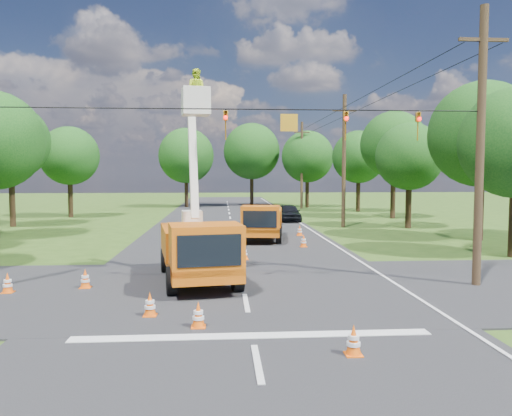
{
  "coord_description": "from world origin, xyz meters",
  "views": [
    {
      "loc": [
        -0.74,
        -15.35,
        4.1
      ],
      "look_at": [
        0.72,
        6.01,
        2.6
      ],
      "focal_mm": 35.0,
      "sensor_mm": 36.0,
      "label": 1
    }
  ],
  "objects": [
    {
      "name": "stop_bar",
      "position": [
        0.0,
        -3.2,
        0.0
      ],
      "size": [
        9.0,
        0.45,
        0.02
      ],
      "primitive_type": "cube",
      "color": "silver",
      "rests_on": "ground"
    },
    {
      "name": "ground_worker",
      "position": [
        -1.7,
        4.3,
        0.9
      ],
      "size": [
        0.78,
        0.75,
        1.8
      ],
      "primitive_type": "imported",
      "rotation": [
        0.0,
        0.0,
        0.68
      ],
      "color": "#DD5812",
      "rests_on": "ground"
    },
    {
      "name": "tree_right_d",
      "position": [
        14.8,
        29.0,
        6.68
      ],
      "size": [
        6.0,
        6.0,
        9.7
      ],
      "color": "#382616",
      "rests_on": "ground"
    },
    {
      "name": "traffic_cone_1",
      "position": [
        2.18,
        -4.62,
        0.36
      ],
      "size": [
        0.38,
        0.38,
        0.71
      ],
      "color": "#FF5F0D",
      "rests_on": "ground"
    },
    {
      "name": "pole_right_near",
      "position": [
        8.5,
        2.0,
        5.11
      ],
      "size": [
        1.8,
        0.3,
        10.0
      ],
      "color": "#4C3823",
      "rests_on": "ground"
    },
    {
      "name": "ground",
      "position": [
        0.0,
        20.0,
        0.0
      ],
      "size": [
        140.0,
        140.0,
        0.0
      ],
      "primitive_type": "plane",
      "color": "#2C4C16",
      "rests_on": "ground"
    },
    {
      "name": "tree_right_e",
      "position": [
        13.8,
        37.0,
        5.81
      ],
      "size": [
        5.6,
        5.6,
        8.63
      ],
      "color": "#382616",
      "rests_on": "ground"
    },
    {
      "name": "traffic_cone_0",
      "position": [
        -1.38,
        -2.37,
        0.36
      ],
      "size": [
        0.38,
        0.38,
        0.71
      ],
      "color": "#FF5F0D",
      "rests_on": "ground"
    },
    {
      "name": "tree_right_b",
      "position": [
        15.0,
        14.0,
        6.43
      ],
      "size": [
        6.4,
        6.4,
        9.65
      ],
      "color": "#382616",
      "rests_on": "ground"
    },
    {
      "name": "traffic_cone_7",
      "position": [
        4.32,
        16.74,
        0.36
      ],
      "size": [
        0.38,
        0.38,
        0.71
      ],
      "color": "#FF5F0D",
      "rests_on": "ground"
    },
    {
      "name": "pole_right_mid",
      "position": [
        8.5,
        22.0,
        5.11
      ],
      "size": [
        1.8,
        0.3,
        10.0
      ],
      "color": "#4C3823",
      "rests_on": "ground"
    },
    {
      "name": "traffic_cone_5",
      "position": [
        -8.04,
        1.92,
        0.36
      ],
      "size": [
        0.38,
        0.38,
        0.71
      ],
      "color": "#FF5F0D",
      "rests_on": "ground"
    },
    {
      "name": "tree_left_e",
      "position": [
        -16.8,
        24.0,
        6.49
      ],
      "size": [
        5.8,
        5.8,
        9.41
      ],
      "color": "#382616",
      "rests_on": "ground"
    },
    {
      "name": "tree_left_f",
      "position": [
        -14.8,
        32.0,
        5.69
      ],
      "size": [
        5.4,
        5.4,
        8.4
      ],
      "color": "#382616",
      "rests_on": "ground"
    },
    {
      "name": "traffic_cone_2",
      "position": [
        0.3,
        7.94,
        0.36
      ],
      "size": [
        0.38,
        0.38,
        0.71
      ],
      "color": "#FF5F0D",
      "rests_on": "ground"
    },
    {
      "name": "edge_line",
      "position": [
        5.6,
        20.0,
        0.0
      ],
      "size": [
        0.12,
        90.0,
        0.02
      ],
      "primitive_type": "cube",
      "color": "silver",
      "rests_on": "ground"
    },
    {
      "name": "traffic_cone_8",
      "position": [
        -2.81,
        -1.2,
        0.36
      ],
      "size": [
        0.38,
        0.38,
        0.71
      ],
      "color": "#FF5F0D",
      "rests_on": "ground"
    },
    {
      "name": "traffic_cone_3",
      "position": [
        3.75,
        11.73,
        0.36
      ],
      "size": [
        0.38,
        0.38,
        0.71
      ],
      "color": "#FF5F0D",
      "rests_on": "ground"
    },
    {
      "name": "tree_far_c",
      "position": [
        9.5,
        44.0,
        6.06
      ],
      "size": [
        6.2,
        6.2,
        9.18
      ],
      "color": "#382616",
      "rests_on": "ground"
    },
    {
      "name": "distant_car",
      "position": [
        5.0,
        26.85,
        0.73
      ],
      "size": [
        1.72,
        4.27,
        1.45
      ],
      "primitive_type": "imported",
      "rotation": [
        0.0,
        0.0,
        0.0
      ],
      "color": "black",
      "rests_on": "ground"
    },
    {
      "name": "signal_span",
      "position": [
        2.23,
        1.99,
        5.88
      ],
      "size": [
        18.0,
        0.29,
        1.07
      ],
      "color": "black",
      "rests_on": "ground"
    },
    {
      "name": "road_main",
      "position": [
        0.0,
        20.0,
        0.0
      ],
      "size": [
        12.0,
        100.0,
        0.06
      ],
      "primitive_type": "cube",
      "color": "black",
      "rests_on": "ground"
    },
    {
      "name": "traffic_cone_4",
      "position": [
        -5.59,
        2.47,
        0.36
      ],
      "size": [
        0.38,
        0.38,
        0.71
      ],
      "color": "#FF5F0D",
      "rests_on": "ground"
    },
    {
      "name": "tree_right_c",
      "position": [
        13.2,
        21.0,
        5.31
      ],
      "size": [
        5.0,
        5.0,
        7.83
      ],
      "color": "#382616",
      "rests_on": "ground"
    },
    {
      "name": "road_cross",
      "position": [
        0.0,
        2.0,
        0.0
      ],
      "size": [
        56.0,
        10.0,
        0.07
      ],
      "primitive_type": "cube",
      "color": "black",
      "rests_on": "ground"
    },
    {
      "name": "tree_far_b",
      "position": [
        3.0,
        47.0,
        6.81
      ],
      "size": [
        7.0,
        7.0,
        10.32
      ],
      "color": "#382616",
      "rests_on": "ground"
    },
    {
      "name": "second_truck",
      "position": [
        1.71,
        14.92,
        1.16
      ],
      "size": [
        2.98,
        6.19,
        2.23
      ],
      "rotation": [
        0.0,
        0.0,
        -0.13
      ],
      "color": "#C8580E",
      "rests_on": "ground"
    },
    {
      "name": "tree_far_a",
      "position": [
        -5.0,
        45.0,
        6.19
      ],
      "size": [
        6.6,
        6.6,
        9.5
      ],
      "color": "#382616",
      "rests_on": "ground"
    },
    {
      "name": "bucket_truck",
      "position": [
        -1.63,
        3.29,
        1.67
      ],
      "size": [
        3.38,
        6.72,
        8.01
      ],
      "rotation": [
        0.0,
        0.0,
        0.16
      ],
      "color": "#C8580E",
      "rests_on": "ground"
    },
    {
      "name": "pole_right_far",
      "position": [
        8.5,
        42.0,
        5.11
      ],
      "size": [
        1.8,
        0.3,
        10.0
      ],
      "color": "#4C3823",
      "rests_on": "ground"
    }
  ]
}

